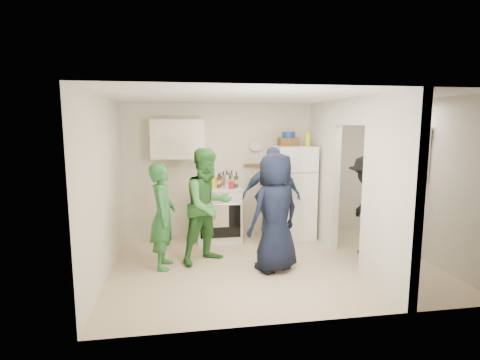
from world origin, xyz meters
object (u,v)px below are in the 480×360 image
at_px(yellow_cup_stack_top, 308,139).
at_px(wicker_basket, 288,142).
at_px(stove, 219,213).
at_px(person_denim, 271,197).
at_px(person_navy, 275,212).
at_px(fridge, 293,192).
at_px(blue_bowl, 288,135).
at_px(person_nook, 367,206).
at_px(person_green_left, 163,216).
at_px(person_green_center, 208,206).

bearing_deg(yellow_cup_stack_top, wicker_basket, 154.89).
height_order(stove, yellow_cup_stack_top, yellow_cup_stack_top).
xyz_separation_m(yellow_cup_stack_top, person_denim, (-0.75, -0.34, -0.98)).
bearing_deg(person_navy, fridge, -142.17).
height_order(blue_bowl, person_navy, blue_bowl).
bearing_deg(fridge, blue_bowl, 153.43).
relative_size(stove, person_navy, 0.57).
xyz_separation_m(person_navy, person_nook, (1.59, 0.34, -0.04)).
bearing_deg(person_navy, person_green_left, -38.88).
relative_size(fridge, person_green_left, 1.10).
bearing_deg(person_denim, person_navy, -95.44).
relative_size(blue_bowl, person_green_center, 0.14).
bearing_deg(yellow_cup_stack_top, stove, 175.43).
bearing_deg(person_nook, wicker_basket, -127.07).
bearing_deg(person_green_center, person_navy, -59.77).
bearing_deg(blue_bowl, person_nook, -53.28).
xyz_separation_m(stove, person_green_center, (-0.27, -1.09, 0.39)).
relative_size(wicker_basket, person_green_left, 0.22).
xyz_separation_m(person_green_center, person_denim, (1.14, 0.62, -0.02)).
relative_size(fridge, person_green_center, 0.97).
xyz_separation_m(wicker_basket, blue_bowl, (0.00, 0.00, 0.13)).
bearing_deg(blue_bowl, person_denim, -131.38).
bearing_deg(stove, wicker_basket, 0.88).
distance_m(yellow_cup_stack_top, person_green_center, 2.33).
relative_size(person_green_left, person_navy, 0.91).
bearing_deg(person_green_center, yellow_cup_stack_top, -4.88).
relative_size(stove, blue_bowl, 4.08).
bearing_deg(person_nook, fridge, -129.02).
bearing_deg(person_navy, person_nook, 165.59).
distance_m(blue_bowl, person_green_left, 2.82).
distance_m(person_denim, person_nook, 1.58).
xyz_separation_m(person_green_left, person_denim, (1.82, 0.76, 0.08)).
bearing_deg(wicker_basket, person_nook, -53.28).
bearing_deg(stove, person_nook, -28.92).
xyz_separation_m(fridge, person_denim, (-0.53, -0.44, 0.01)).
relative_size(stove, yellow_cup_stack_top, 3.91).
relative_size(fridge, blue_bowl, 7.15).
relative_size(person_denim, person_navy, 1.00).
height_order(wicker_basket, person_nook, wicker_basket).
bearing_deg(stove, person_green_center, -103.74).
relative_size(yellow_cup_stack_top, person_green_center, 0.14).
relative_size(wicker_basket, person_nook, 0.21).
bearing_deg(wicker_basket, person_green_left, -150.95).
bearing_deg(person_green_center, blue_bowl, 3.44).
height_order(stove, person_navy, person_navy).
relative_size(person_green_left, person_nook, 0.96).
height_order(yellow_cup_stack_top, person_nook, yellow_cup_stack_top).
distance_m(yellow_cup_stack_top, person_denim, 1.28).
xyz_separation_m(fridge, person_green_center, (-1.67, -1.06, 0.02)).
distance_m(fridge, person_denim, 0.69).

